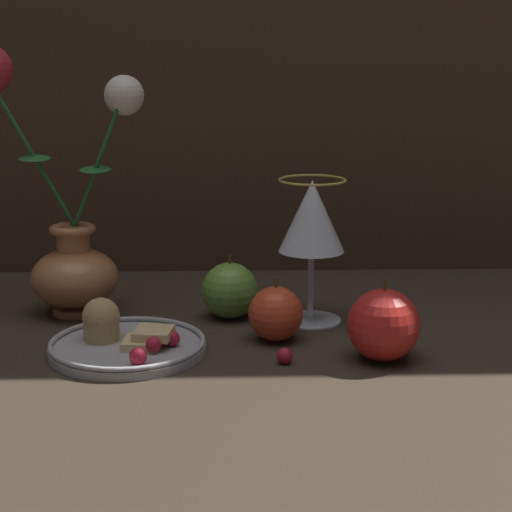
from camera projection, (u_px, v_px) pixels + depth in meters
ground_plane at (195, 334)px, 1.05m from camera, size 2.40×2.40×0.00m
vase at (65, 225)px, 1.11m from camera, size 0.23×0.11×0.35m
plate_with_pastries at (125, 341)px, 0.98m from camera, size 0.18×0.18×0.06m
wine_glass at (312, 222)px, 1.07m from camera, size 0.08×0.08×0.18m
apple_beside_vase at (230, 291)px, 1.10m from camera, size 0.07×0.07×0.09m
apple_near_glass at (384, 325)px, 0.95m from camera, size 0.08×0.08×0.09m
apple_at_table_edge at (276, 314)px, 1.02m from camera, size 0.07×0.07×0.08m
berry_near_plate at (285, 356)px, 0.95m from camera, size 0.02×0.02×0.02m
berry_front_center at (376, 320)px, 1.07m from camera, size 0.02×0.02×0.02m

